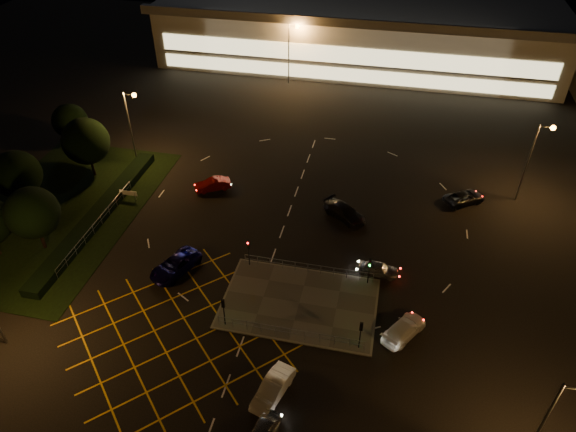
% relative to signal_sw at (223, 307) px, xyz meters
% --- Properties ---
extents(ground, '(180.00, 180.00, 0.00)m').
position_rel_signal_sw_xyz_m(ground, '(4.00, 5.99, -2.37)').
color(ground, black).
rests_on(ground, ground).
extents(pedestrian_island, '(14.00, 9.00, 0.12)m').
position_rel_signal_sw_xyz_m(pedestrian_island, '(6.00, 3.99, -2.31)').
color(pedestrian_island, '#4C4944').
rests_on(pedestrian_island, ground).
extents(grass_verge, '(18.00, 30.00, 0.08)m').
position_rel_signal_sw_xyz_m(grass_verge, '(-24.00, 11.99, -2.33)').
color(grass_verge, black).
rests_on(grass_verge, ground).
extents(hedge, '(2.00, 26.00, 1.00)m').
position_rel_signal_sw_xyz_m(hedge, '(-19.00, 11.99, -1.87)').
color(hedge, black).
rests_on(hedge, ground).
extents(supermarket, '(72.00, 26.50, 10.50)m').
position_rel_signal_sw_xyz_m(supermarket, '(4.00, 67.95, 2.95)').
color(supermarket, beige).
rests_on(supermarket, ground).
extents(streetlight_se, '(1.78, 0.56, 10.03)m').
position_rel_signal_sw_xyz_m(streetlight_se, '(24.44, -8.01, 4.20)').
color(streetlight_se, slate).
rests_on(streetlight_se, ground).
extents(streetlight_nw, '(1.78, 0.56, 10.03)m').
position_rel_signal_sw_xyz_m(streetlight_nw, '(-19.56, 23.99, 4.20)').
color(streetlight_nw, slate).
rests_on(streetlight_nw, ground).
extents(streetlight_ne, '(1.78, 0.56, 10.03)m').
position_rel_signal_sw_xyz_m(streetlight_ne, '(28.44, 25.99, 4.20)').
color(streetlight_ne, slate).
rests_on(streetlight_ne, ground).
extents(streetlight_far_left, '(1.78, 0.56, 10.03)m').
position_rel_signal_sw_xyz_m(streetlight_far_left, '(-5.56, 53.99, 4.20)').
color(streetlight_far_left, slate).
rests_on(streetlight_far_left, ground).
extents(streetlight_far_right, '(1.78, 0.56, 10.03)m').
position_rel_signal_sw_xyz_m(streetlight_far_right, '(34.44, 55.99, 4.20)').
color(streetlight_far_right, slate).
rests_on(streetlight_far_right, ground).
extents(signal_sw, '(0.28, 0.30, 3.15)m').
position_rel_signal_sw_xyz_m(signal_sw, '(0.00, 0.00, 0.00)').
color(signal_sw, black).
rests_on(signal_sw, pedestrian_island).
extents(signal_se, '(0.28, 0.30, 3.15)m').
position_rel_signal_sw_xyz_m(signal_se, '(12.00, 0.00, 0.00)').
color(signal_se, black).
rests_on(signal_se, pedestrian_island).
extents(signal_nw, '(0.28, 0.30, 3.15)m').
position_rel_signal_sw_xyz_m(signal_nw, '(0.00, 7.99, 0.00)').
color(signal_nw, black).
rests_on(signal_nw, pedestrian_island).
extents(signal_ne, '(0.28, 0.30, 3.15)m').
position_rel_signal_sw_xyz_m(signal_ne, '(12.00, 7.99, 0.00)').
color(signal_ne, black).
rests_on(signal_ne, pedestrian_island).
extents(tree_b, '(5.40, 5.40, 7.35)m').
position_rel_signal_sw_xyz_m(tree_b, '(-28.00, 11.99, 2.28)').
color(tree_b, black).
rests_on(tree_b, ground).
extents(tree_c, '(5.76, 5.76, 7.84)m').
position_rel_signal_sw_xyz_m(tree_c, '(-24.00, 19.99, 2.59)').
color(tree_c, black).
rests_on(tree_c, ground).
extents(tree_d, '(4.68, 4.68, 6.37)m').
position_rel_signal_sw_xyz_m(tree_d, '(-30.00, 25.99, 1.65)').
color(tree_d, black).
rests_on(tree_d, ground).
extents(tree_e, '(5.40, 5.40, 7.35)m').
position_rel_signal_sw_xyz_m(tree_e, '(-22.00, 5.99, 2.28)').
color(tree_e, black).
rests_on(tree_e, ground).
extents(car_queue_white, '(2.90, 4.98, 1.55)m').
position_rel_signal_sw_xyz_m(car_queue_white, '(5.88, -5.93, -1.59)').
color(car_queue_white, white).
rests_on(car_queue_white, ground).
extents(car_left_blue, '(4.56, 6.19, 1.56)m').
position_rel_signal_sw_xyz_m(car_left_blue, '(-7.01, 5.62, -1.59)').
color(car_left_blue, '#0D0B42').
rests_on(car_left_blue, ground).
extents(car_far_dkgrey, '(5.71, 5.01, 1.58)m').
position_rel_signal_sw_xyz_m(car_far_dkgrey, '(8.40, 18.06, -1.58)').
color(car_far_dkgrey, black).
rests_on(car_far_dkgrey, ground).
extents(car_right_silver, '(4.00, 1.76, 1.34)m').
position_rel_signal_sw_xyz_m(car_right_silver, '(12.90, 9.61, -1.70)').
color(car_right_silver, '#ADAFB5').
rests_on(car_right_silver, ground).
extents(car_circ_red, '(4.54, 3.50, 1.44)m').
position_rel_signal_sw_xyz_m(car_circ_red, '(-8.13, 20.24, -1.65)').
color(car_circ_red, maroon).
rests_on(car_circ_red, ground).
extents(car_east_grey, '(5.40, 4.65, 1.38)m').
position_rel_signal_sw_xyz_m(car_east_grey, '(21.87, 24.05, -1.68)').
color(car_east_grey, black).
rests_on(car_east_grey, ground).
extents(car_approach_white, '(4.38, 5.22, 1.43)m').
position_rel_signal_sw_xyz_m(car_approach_white, '(15.67, 2.35, -1.65)').
color(car_approach_white, silver).
rests_on(car_approach_white, ground).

